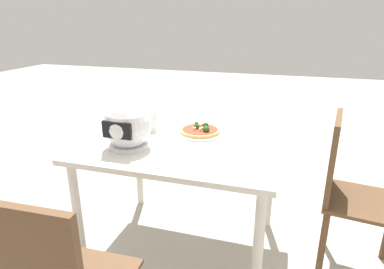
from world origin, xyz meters
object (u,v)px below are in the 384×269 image
(motorcycle_helmet, at_px, (127,126))
(drinking_glass, at_px, (152,122))
(pizza, at_px, (200,130))
(dining_table, at_px, (184,155))
(chair_side, at_px, (347,188))

(motorcycle_helmet, height_order, drinking_glass, motorcycle_helmet)
(drinking_glass, bearing_deg, pizza, -174.24)
(pizza, xyz_separation_m, drinking_glass, (0.31, 0.03, 0.03))
(dining_table, height_order, chair_side, chair_side)
(pizza, bearing_deg, dining_table, 69.18)
(motorcycle_helmet, height_order, chair_side, motorcycle_helmet)
(dining_table, distance_m, drinking_glass, 0.31)
(dining_table, distance_m, motorcycle_helmet, 0.37)
(drinking_glass, bearing_deg, motorcycle_helmet, 88.50)
(motorcycle_helmet, relative_size, chair_side, 0.29)
(pizza, distance_m, drinking_glass, 0.31)
(pizza, height_order, chair_side, chair_side)
(pizza, height_order, drinking_glass, drinking_glass)
(dining_table, height_order, pizza, pizza)
(drinking_glass, distance_m, chair_side, 1.19)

